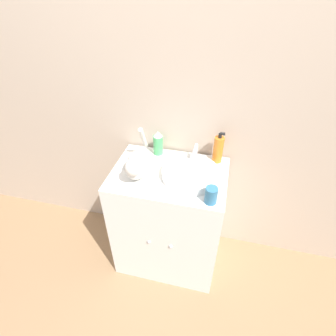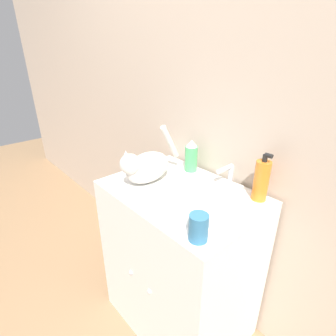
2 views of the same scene
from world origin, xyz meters
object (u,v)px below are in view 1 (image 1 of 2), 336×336
(spray_bottle, at_px, (158,143))
(cup, at_px, (211,195))
(soap_bottle, at_px, (218,149))
(cat, at_px, (137,164))

(spray_bottle, relative_size, cup, 1.73)
(soap_bottle, relative_size, spray_bottle, 1.26)
(cat, height_order, spray_bottle, cat)
(cat, distance_m, soap_bottle, 0.52)
(cat, relative_size, spray_bottle, 2.21)
(soap_bottle, bearing_deg, cup, -89.73)
(cat, bearing_deg, soap_bottle, 114.84)
(spray_bottle, bearing_deg, cup, -43.91)
(cup, bearing_deg, cat, 163.98)
(cat, bearing_deg, cup, 69.16)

